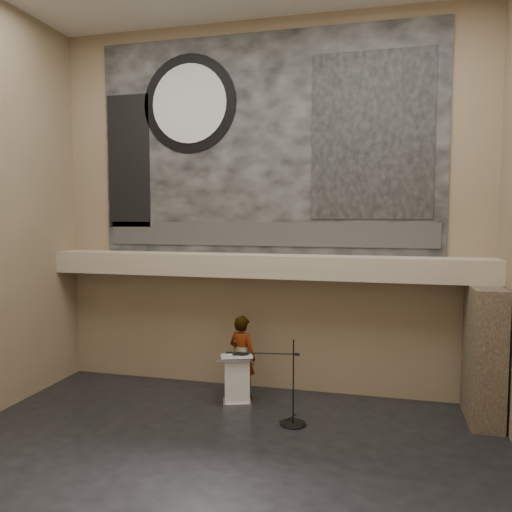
# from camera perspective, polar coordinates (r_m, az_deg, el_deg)

# --- Properties ---
(floor) EXTENTS (10.00, 10.00, 0.00)m
(floor) POSITION_cam_1_polar(r_m,az_deg,el_deg) (8.77, -5.54, -23.14)
(floor) COLOR black
(floor) RESTS_ON ground
(wall_back) EXTENTS (10.00, 0.02, 8.50)m
(wall_back) POSITION_cam_1_polar(r_m,az_deg,el_deg) (11.60, 0.97, 5.49)
(wall_back) COLOR #7E6B50
(wall_back) RESTS_ON floor
(wall_front) EXTENTS (10.00, 0.02, 8.50)m
(wall_front) POSITION_cam_1_polar(r_m,az_deg,el_deg) (4.22, -24.71, 6.44)
(wall_front) COLOR #7E6B50
(wall_front) RESTS_ON floor
(soffit) EXTENTS (10.00, 0.80, 0.50)m
(soffit) POSITION_cam_1_polar(r_m,az_deg,el_deg) (11.26, 0.50, -1.11)
(soffit) COLOR tan
(soffit) RESTS_ON wall_back
(sprinkler_left) EXTENTS (0.04, 0.04, 0.06)m
(sprinkler_left) POSITION_cam_1_polar(r_m,az_deg,el_deg) (11.72, -7.19, -2.29)
(sprinkler_left) COLOR #B2893D
(sprinkler_left) RESTS_ON soffit
(sprinkler_right) EXTENTS (0.04, 0.04, 0.06)m
(sprinkler_right) POSITION_cam_1_polar(r_m,az_deg,el_deg) (10.96, 10.15, -2.82)
(sprinkler_right) COLOR #B2893D
(sprinkler_right) RESTS_ON soffit
(banner) EXTENTS (8.00, 0.05, 5.00)m
(banner) POSITION_cam_1_polar(r_m,az_deg,el_deg) (11.68, 0.94, 12.63)
(banner) COLOR black
(banner) RESTS_ON wall_back
(banner_text_strip) EXTENTS (7.76, 0.02, 0.55)m
(banner_text_strip) POSITION_cam_1_polar(r_m,az_deg,el_deg) (11.53, 0.88, 2.52)
(banner_text_strip) COLOR #2E2E2E
(banner_text_strip) RESTS_ON banner
(banner_clock_rim) EXTENTS (2.30, 0.02, 2.30)m
(banner_clock_rim) POSITION_cam_1_polar(r_m,az_deg,el_deg) (12.34, -7.63, 16.87)
(banner_clock_rim) COLOR black
(banner_clock_rim) RESTS_ON banner
(banner_clock_face) EXTENTS (1.84, 0.02, 1.84)m
(banner_clock_face) POSITION_cam_1_polar(r_m,az_deg,el_deg) (12.33, -7.67, 16.89)
(banner_clock_face) COLOR silver
(banner_clock_face) RESTS_ON banner
(banner_building_print) EXTENTS (2.60, 0.02, 3.60)m
(banner_building_print) POSITION_cam_1_polar(r_m,az_deg,el_deg) (11.35, 13.10, 13.25)
(banner_building_print) COLOR black
(banner_building_print) RESTS_ON banner
(banner_brick_print) EXTENTS (1.10, 0.02, 3.20)m
(banner_brick_print) POSITION_cam_1_polar(r_m,az_deg,el_deg) (12.81, -14.34, 10.43)
(banner_brick_print) COLOR black
(banner_brick_print) RESTS_ON banner
(stone_pier) EXTENTS (0.60, 1.40, 2.70)m
(stone_pier) POSITION_cam_1_polar(r_m,az_deg,el_deg) (10.98, 24.59, -10.18)
(stone_pier) COLOR #403327
(stone_pier) RESTS_ON floor
(lectern) EXTENTS (0.80, 0.67, 1.13)m
(lectern) POSITION_cam_1_polar(r_m,az_deg,el_deg) (11.08, -2.20, -13.91)
(lectern) COLOR silver
(lectern) RESTS_ON floor
(binder) EXTENTS (0.33, 0.29, 0.04)m
(binder) POSITION_cam_1_polar(r_m,az_deg,el_deg) (10.85, -1.77, -11.20)
(binder) COLOR black
(binder) RESTS_ON lectern
(papers) EXTENTS (0.33, 0.38, 0.00)m
(papers) POSITION_cam_1_polar(r_m,az_deg,el_deg) (10.88, -2.61, -11.23)
(papers) COLOR white
(papers) RESTS_ON lectern
(speaker_person) EXTENTS (0.80, 0.66, 1.86)m
(speaker_person) POSITION_cam_1_polar(r_m,az_deg,el_deg) (11.35, -1.57, -11.45)
(speaker_person) COLOR white
(speaker_person) RESTS_ON floor
(mic_stand) EXTENTS (1.56, 0.52, 1.69)m
(mic_stand) POSITION_cam_1_polar(r_m,az_deg,el_deg) (10.23, 3.98, -17.34)
(mic_stand) COLOR black
(mic_stand) RESTS_ON floor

